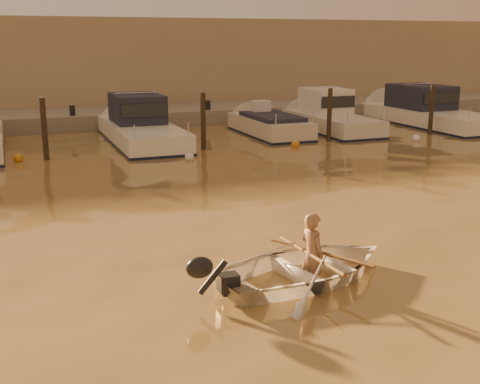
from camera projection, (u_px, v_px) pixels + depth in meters
name	position (u px, v px, depth m)	size (l,w,h in m)	color
dinghy	(307.00, 268.00, 9.67)	(2.23, 3.12, 0.65)	white
person	(312.00, 255.00, 9.68)	(0.51, 0.34, 1.40)	#966A4B
outboard_motor	(227.00, 283.00, 8.88)	(0.90, 0.40, 0.70)	black
oar_port	(319.00, 252.00, 9.75)	(0.06, 0.06, 2.10)	brown
oar_starboard	(310.00, 254.00, 9.65)	(0.06, 0.06, 2.10)	brown
moored_boat_2	(141.00, 126.00, 22.43)	(2.23, 7.50, 1.75)	white
moored_boat_3	(269.00, 129.00, 24.35)	(1.88, 5.51, 0.95)	beige
moored_boat_4	(331.00, 116.00, 25.24)	(2.01, 6.28, 1.75)	silver
moored_boat_5	(430.00, 111.00, 27.01)	(2.49, 8.27, 1.75)	white
piling_1	(45.00, 132.00, 19.13)	(0.18, 0.18, 2.20)	#2D2319
piling_2	(203.00, 124.00, 20.97)	(0.18, 0.18, 2.20)	#2D2319
piling_3	(329.00, 117.00, 22.72)	(0.18, 0.18, 2.20)	#2D2319
piling_4	(431.00, 112.00, 24.36)	(0.18, 0.18, 2.20)	#2D2319
fender_b	(18.00, 158.00, 19.09)	(0.30, 0.30, 0.30)	orange
fender_c	(189.00, 157.00, 19.29)	(0.30, 0.30, 0.30)	silver
fender_d	(296.00, 144.00, 21.59)	(0.30, 0.30, 0.30)	orange
fender_e	(416.00, 138.00, 22.92)	(0.30, 0.30, 0.30)	white
quay	(158.00, 119.00, 28.19)	(52.00, 4.00, 1.00)	gray
waterfront_building	(132.00, 65.00, 32.61)	(46.00, 7.00, 4.80)	#9E8466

